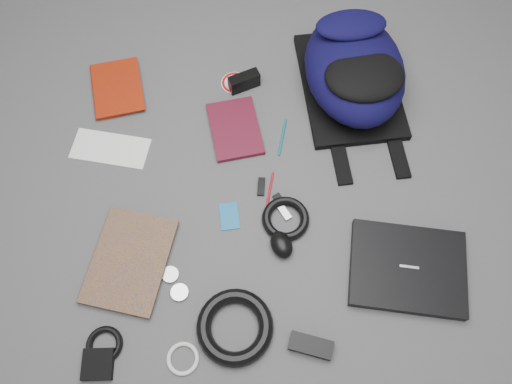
{
  "coord_description": "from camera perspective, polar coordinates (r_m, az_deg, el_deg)",
  "views": [
    {
      "loc": [
        -0.09,
        -0.6,
        1.38
      ],
      "look_at": [
        0.0,
        0.0,
        0.02
      ],
      "focal_mm": 35.0,
      "sensor_mm": 36.0,
      "label": 1
    }
  ],
  "objects": [
    {
      "name": "sticker_disc",
      "position": [
        1.72,
        -2.48,
        12.35
      ],
      "size": [
        0.09,
        0.09,
        0.0
      ],
      "primitive_type": "cylinder",
      "rotation": [
        0.0,
        0.0,
        -0.07
      ],
      "color": "white",
      "rests_on": "ground"
    },
    {
      "name": "comic_book",
      "position": [
        1.51,
        -17.95,
        -6.69
      ],
      "size": [
        0.3,
        0.35,
        0.02
      ],
      "primitive_type": "imported",
      "rotation": [
        0.0,
        0.0,
        -0.37
      ],
      "color": "#C0770D",
      "rests_on": "ground"
    },
    {
      "name": "compact_camera",
      "position": [
        1.69,
        -1.36,
        12.52
      ],
      "size": [
        0.11,
        0.06,
        0.06
      ],
      "primitive_type": "cube",
      "rotation": [
        0.0,
        0.0,
        0.26
      ],
      "color": "black",
      "rests_on": "ground"
    },
    {
      "name": "cable_coil",
      "position": [
        1.47,
        3.4,
        -3.07
      ],
      "size": [
        0.16,
        0.16,
        0.03
      ],
      "primitive_type": "torus",
      "rotation": [
        0.0,
        0.0,
        -0.12
      ],
      "color": "black",
      "rests_on": "ground"
    },
    {
      "name": "pen_teal",
      "position": [
        1.6,
        3.04,
        6.28
      ],
      "size": [
        0.05,
        0.13,
        0.01
      ],
      "primitive_type": "cylinder",
      "rotation": [
        1.57,
        0.0,
        -0.34
      ],
      "color": "#0D6B79",
      "rests_on": "ground"
    },
    {
      "name": "ground",
      "position": [
        1.51,
        -0.0,
        -0.31
      ],
      "size": [
        4.0,
        4.0,
        0.0
      ],
      "primitive_type": "plane",
      "color": "#4F4F51",
      "rests_on": "ground"
    },
    {
      "name": "dvd_case",
      "position": [
        1.61,
        -2.41,
        7.22
      ],
      "size": [
        0.16,
        0.22,
        0.02
      ],
      "primitive_type": "cube",
      "rotation": [
        0.0,
        0.0,
        0.05
      ],
      "color": "#450D1B",
      "rests_on": "ground"
    },
    {
      "name": "id_badge",
      "position": [
        1.48,
        -3.06,
        -2.78
      ],
      "size": [
        0.06,
        0.09,
        0.0
      ],
      "primitive_type": "cube",
      "rotation": [
        0.0,
        0.0,
        -0.02
      ],
      "color": "#1668A7",
      "rests_on": "ground"
    },
    {
      "name": "laptop",
      "position": [
        1.48,
        16.94,
        -8.35
      ],
      "size": [
        0.38,
        0.33,
        0.03
      ],
      "primitive_type": "cube",
      "rotation": [
        0.0,
        0.0,
        -0.29
      ],
      "color": "black",
      "rests_on": "ground"
    },
    {
      "name": "usb_black",
      "position": [
        1.51,
        0.6,
        0.62
      ],
      "size": [
        0.03,
        0.06,
        0.01
      ],
      "primitive_type": "cube",
      "rotation": [
        0.0,
        0.0,
        -0.23
      ],
      "color": "black",
      "rests_on": "ground"
    },
    {
      "name": "key_fob",
      "position": [
        1.5,
        2.63,
        -0.85
      ],
      "size": [
        0.04,
        0.04,
        0.01
      ],
      "primitive_type": "cube",
      "rotation": [
        0.0,
        0.0,
        0.41
      ],
      "color": "black",
      "rests_on": "ground"
    },
    {
      "name": "mouse",
      "position": [
        1.43,
        2.93,
        -6.03
      ],
      "size": [
        0.08,
        0.1,
        0.04
      ],
      "primitive_type": "ellipsoid",
      "rotation": [
        0.0,
        0.0,
        0.23
      ],
      "color": "black",
      "rests_on": "ground"
    },
    {
      "name": "earbud_coil",
      "position": [
        1.44,
        -16.94,
        -16.34
      ],
      "size": [
        0.11,
        0.11,
        0.02
      ],
      "primitive_type": "torus",
      "rotation": [
        0.0,
        0.0,
        -0.09
      ],
      "color": "black",
      "rests_on": "ground"
    },
    {
      "name": "backpack",
      "position": [
        1.65,
        11.17,
        13.66
      ],
      "size": [
        0.35,
        0.5,
        0.2
      ],
      "primitive_type": null,
      "rotation": [
        0.0,
        0.0,
        -0.03
      ],
      "color": "black",
      "rests_on": "ground"
    },
    {
      "name": "usb_silver",
      "position": [
        1.48,
        3.24,
        -2.32
      ],
      "size": [
        0.04,
        0.06,
        0.01
      ],
      "primitive_type": "cube",
      "rotation": [
        0.0,
        0.0,
        0.4
      ],
      "color": "#A5A5A7",
      "rests_on": "ground"
    },
    {
      "name": "power_brick",
      "position": [
        1.39,
        6.29,
        -17.05
      ],
      "size": [
        0.12,
        0.09,
        0.03
      ],
      "primitive_type": "cube",
      "rotation": [
        0.0,
        0.0,
        -0.41
      ],
      "color": "black",
      "rests_on": "ground"
    },
    {
      "name": "headphone_left",
      "position": [
        1.44,
        -9.75,
        -9.29
      ],
      "size": [
        0.06,
        0.06,
        0.01
      ],
      "primitive_type": "cylinder",
      "rotation": [
        0.0,
        0.0,
        0.28
      ],
      "color": "#A2A3A4",
      "rests_on": "ground"
    },
    {
      "name": "white_cable_coil",
      "position": [
        1.4,
        -8.36,
        -18.32
      ],
      "size": [
        0.11,
        0.11,
        0.01
      ],
      "primitive_type": "torus",
      "rotation": [
        0.0,
        0.0,
        0.38
      ],
      "color": "white",
      "rests_on": "ground"
    },
    {
      "name": "headphone_right",
      "position": [
        1.43,
        -8.72,
        -11.28
      ],
      "size": [
        0.05,
        0.05,
        0.01
      ],
      "primitive_type": "cylinder",
      "rotation": [
        0.0,
        0.0,
        0.07
      ],
      "color": "silver",
      "rests_on": "ground"
    },
    {
      "name": "envelope",
      "position": [
        1.64,
        -16.31,
        4.79
      ],
      "size": [
        0.26,
        0.18,
        0.0
      ],
      "primitive_type": "cube",
      "rotation": [
        0.0,
        0.0,
        -0.33
      ],
      "color": "white",
      "rests_on": "ground"
    },
    {
      "name": "textbook_red",
      "position": [
        1.76,
        -18.16,
        10.72
      ],
      "size": [
        0.18,
        0.23,
        0.02
      ],
      "primitive_type": "imported",
      "rotation": [
        0.0,
        0.0,
        0.07
      ],
      "color": "maroon",
      "rests_on": "ground"
    },
    {
      "name": "power_cord_coil",
      "position": [
        1.38,
        -2.43,
        -15.14
      ],
      "size": [
        0.25,
        0.25,
        0.04
      ],
      "primitive_type": "torus",
      "rotation": [
        0.0,
        0.0,
        0.25
      ],
      "color": "black",
      "rests_on": "ground"
    },
    {
      "name": "pouch",
      "position": [
        1.44,
        -17.62,
        -18.25
      ],
      "size": [
        0.09,
        0.09,
        0.02
      ],
      "primitive_type": "cube",
      "rotation": [
        0.0,
        0.0,
        -0.13
      ],
      "color": "black",
      "rests_on": "ground"
    },
    {
      "name": "pen_red",
      "position": [
        1.51,
        1.6,
        0.23
      ],
      "size": [
        0.05,
        0.12,
        0.01
      ],
      "primitive_type": "cylinder",
      "rotation": [
        1.57,
        0.0,
        -0.33
      ],
      "color": "red",
      "rests_on": "ground"
    }
  ]
}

